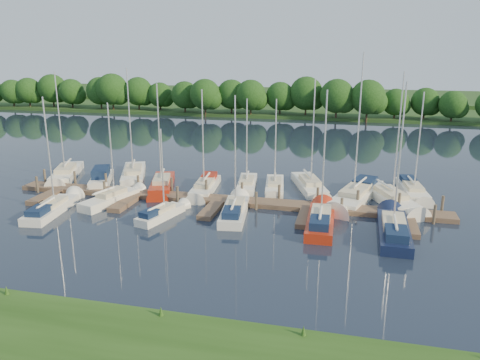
% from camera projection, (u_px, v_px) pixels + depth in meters
% --- Properties ---
extents(ground, '(260.00, 260.00, 0.00)m').
position_uv_depth(ground, '(191.00, 235.00, 34.97)').
color(ground, black).
rests_on(ground, ground).
extents(dock, '(40.00, 6.00, 0.40)m').
position_uv_depth(dock, '(218.00, 202.00, 41.75)').
color(dock, brown).
rests_on(dock, ground).
extents(mooring_pilings, '(38.24, 2.84, 2.00)m').
position_uv_depth(mooring_pilings, '(221.00, 194.00, 42.69)').
color(mooring_pilings, '#473D33').
rests_on(mooring_pilings, ground).
extents(far_shore, '(180.00, 30.00, 0.60)m').
position_uv_depth(far_shore, '(302.00, 109.00, 105.05)').
color(far_shore, '#224219').
rests_on(far_shore, ground).
extents(distant_hill, '(220.00, 40.00, 1.40)m').
position_uv_depth(distant_hill, '(312.00, 96.00, 128.33)').
color(distant_hill, '#2E4F22').
rests_on(distant_hill, ground).
extents(treeline, '(145.87, 9.38, 8.25)m').
position_uv_depth(treeline, '(316.00, 98.00, 91.21)').
color(treeline, '#38281C').
rests_on(treeline, ground).
extents(sailboat_n_0, '(4.77, 9.03, 11.66)m').
position_uv_depth(sailboat_n_0, '(66.00, 175.00, 50.40)').
color(sailboat_n_0, white).
rests_on(sailboat_n_0, ground).
extents(motorboat, '(3.93, 6.67, 2.00)m').
position_uv_depth(motorboat, '(101.00, 180.00, 48.22)').
color(motorboat, white).
rests_on(motorboat, ground).
extents(sailboat_n_2, '(5.21, 9.36, 12.01)m').
position_uv_depth(sailboat_n_2, '(133.00, 176.00, 50.20)').
color(sailboat_n_2, white).
rests_on(sailboat_n_2, ground).
extents(sailboat_n_3, '(3.99, 8.38, 10.74)m').
position_uv_depth(sailboat_n_3, '(162.00, 186.00, 46.44)').
color(sailboat_n_3, '#AA250F').
rests_on(sailboat_n_3, ground).
extents(sailboat_n_4, '(2.58, 8.08, 10.24)m').
position_uv_depth(sailboat_n_4, '(205.00, 188.00, 45.63)').
color(sailboat_n_4, white).
rests_on(sailboat_n_4, ground).
extents(sailboat_n_5, '(2.61, 7.29, 9.20)m').
position_uv_depth(sailboat_n_5, '(247.00, 185.00, 46.67)').
color(sailboat_n_5, white).
rests_on(sailboat_n_5, ground).
extents(sailboat_n_6, '(2.60, 7.33, 9.25)m').
position_uv_depth(sailboat_n_6, '(275.00, 187.00, 46.06)').
color(sailboat_n_6, white).
rests_on(sailboat_n_6, ground).
extents(sailboat_n_7, '(4.41, 8.74, 11.21)m').
position_uv_depth(sailboat_n_7, '(310.00, 187.00, 45.99)').
color(sailboat_n_7, white).
rests_on(sailboat_n_7, ground).
extents(sailboat_n_8, '(5.12, 10.91, 13.67)m').
position_uv_depth(sailboat_n_8, '(355.00, 196.00, 42.99)').
color(sailboat_n_8, white).
rests_on(sailboat_n_8, ground).
extents(sailboat_n_9, '(5.19, 9.39, 12.07)m').
position_uv_depth(sailboat_n_9, '(391.00, 200.00, 42.09)').
color(sailboat_n_9, white).
rests_on(sailboat_n_9, ground).
extents(sailboat_n_10, '(2.68, 8.01, 10.05)m').
position_uv_depth(sailboat_n_10, '(413.00, 191.00, 44.71)').
color(sailboat_n_10, white).
rests_on(sailboat_n_10, ground).
extents(sailboat_s_0, '(2.70, 8.00, 10.07)m').
position_uv_depth(sailboat_s_0, '(53.00, 209.00, 39.75)').
color(sailboat_s_0, white).
rests_on(sailboat_s_0, ground).
extents(sailboat_s_1, '(3.29, 7.19, 9.42)m').
position_uv_depth(sailboat_s_1, '(112.00, 200.00, 42.14)').
color(sailboat_s_1, white).
rests_on(sailboat_s_1, ground).
extents(sailboat_s_2, '(2.67, 5.90, 7.70)m').
position_uv_depth(sailboat_s_2, '(162.00, 214.00, 38.35)').
color(sailboat_s_2, white).
rests_on(sailboat_s_2, ground).
extents(sailboat_s_3, '(2.77, 8.10, 10.29)m').
position_uv_depth(sailboat_s_3, '(235.00, 211.00, 39.09)').
color(sailboat_s_3, white).
rests_on(sailboat_s_3, ground).
extents(sailboat_s_4, '(2.18, 8.49, 11.00)m').
position_uv_depth(sailboat_s_4, '(321.00, 222.00, 36.70)').
color(sailboat_s_4, '#AA250F').
rests_on(sailboat_s_4, ground).
extents(sailboat_s_5, '(2.26, 9.11, 11.72)m').
position_uv_depth(sailboat_s_5, '(393.00, 231.00, 34.88)').
color(sailboat_s_5, '#111939').
rests_on(sailboat_s_5, ground).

